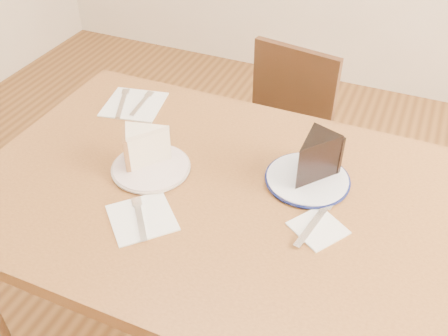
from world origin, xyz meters
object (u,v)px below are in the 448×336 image
at_px(plate_navy, 307,179).
at_px(table, 220,219).
at_px(chair_far, 275,146).
at_px(plate_cream, 151,168).
at_px(chocolate_cake, 312,161).
at_px(carrot_cake, 150,146).

bearing_deg(plate_navy, table, -147.83).
distance_m(chair_far, plate_cream, 0.72).
relative_size(chair_far, chocolate_cake, 6.63).
xyz_separation_m(table, carrot_cake, (-0.20, 0.02, 0.16)).
distance_m(plate_navy, carrot_cake, 0.40).
bearing_deg(table, carrot_cake, 173.52).
distance_m(chair_far, carrot_cake, 0.73).
bearing_deg(plate_navy, plate_cream, -163.24).
bearing_deg(table, chocolate_cake, 31.91).
xyz_separation_m(chair_far, carrot_cake, (-0.15, -0.61, 0.37)).
xyz_separation_m(chair_far, plate_navy, (0.24, -0.52, 0.32)).
bearing_deg(plate_cream, table, -0.98).
bearing_deg(plate_cream, plate_navy, 16.76).
height_order(plate_cream, plate_navy, same).
bearing_deg(chair_far, carrot_cake, 86.10).
bearing_deg(chocolate_cake, table, 51.28).
distance_m(carrot_cake, chocolate_cake, 0.40).
distance_m(plate_cream, chocolate_cake, 0.40).
height_order(table, chair_far, chair_far).
bearing_deg(chair_far, plate_cream, 87.37).
bearing_deg(plate_navy, carrot_cake, -166.37).
bearing_deg(chocolate_cake, plate_cream, 36.14).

